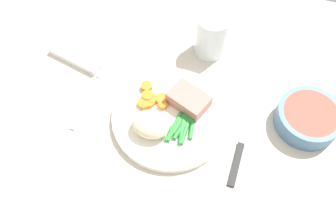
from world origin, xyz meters
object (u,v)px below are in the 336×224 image
dinner_plate (168,117)px  fork (88,97)px  water_glass (211,37)px  napkin (85,47)px  meat_portion (189,100)px  salad_bowl (308,117)px  knife (242,140)px

dinner_plate → fork: 17.17cm
water_glass → napkin: bearing=-162.4°
fork → dinner_plate: bearing=0.7°
meat_portion → salad_bowl: 23.31cm
meat_portion → water_glass: size_ratio=0.78×
salad_bowl → napkin: 49.35cm
dinner_plate → meat_portion: bearing=49.4°
knife → meat_portion: bearing=161.0°
knife → napkin: size_ratio=1.66×
fork → napkin: size_ratio=1.35×
salad_bowl → water_glass: bearing=151.5°
dinner_plate → napkin: bearing=154.0°
water_glass → meat_portion: bearing=-91.0°
dinner_plate → fork: (-17.16, -0.26, -0.60)cm
meat_portion → fork: bearing=-169.2°
knife → salad_bowl: salad_bowl is taller
dinner_plate → meat_portion: (3.11, 3.62, 2.31)cm
salad_bowl → knife: bearing=-145.5°
meat_portion → fork: size_ratio=0.46×
dinner_plate → knife: (15.06, -0.29, -0.60)cm
knife → napkin: (-38.12, 11.53, 0.56)cm
knife → dinner_plate: bearing=178.0°
knife → water_glass: water_glass is taller
meat_portion → fork: 20.84cm
dinner_plate → salad_bowl: (26.11, 7.31, 1.51)cm
knife → water_glass: size_ratio=2.09×
salad_bowl → dinner_plate: bearing=-164.4°
fork → salad_bowl: 43.98cm
dinner_plate → water_glass: 20.22cm
meat_portion → knife: size_ratio=0.37×
dinner_plate → napkin: same height
dinner_plate → salad_bowl: bearing=15.6°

